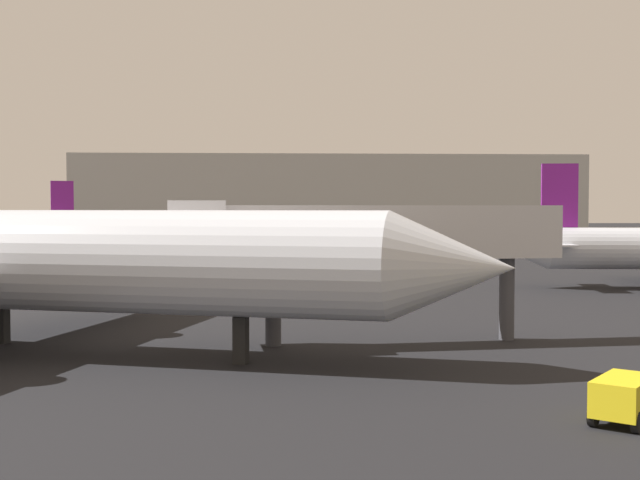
# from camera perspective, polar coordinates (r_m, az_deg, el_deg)

# --- Properties ---
(jet_bridge) EXTENTS (17.81, 3.98, 6.41)m
(jet_bridge) POSITION_cam_1_polar(r_m,az_deg,el_deg) (36.26, 2.06, 0.33)
(jet_bridge) COLOR silver
(jet_bridge) RESTS_ON ground_plane
(baggage_cart) EXTENTS (2.52, 2.68, 1.30)m
(baggage_cart) POSITION_cam_1_polar(r_m,az_deg,el_deg) (24.93, 20.53, -10.26)
(baggage_cart) COLOR gold
(baggage_cart) RESTS_ON ground_plane
(terminal_building) EXTENTS (84.43, 20.60, 14.82)m
(terminal_building) POSITION_cam_1_polar(r_m,az_deg,el_deg) (141.41, 0.58, 2.82)
(terminal_building) COLOR #B7B7B2
(terminal_building) RESTS_ON ground_plane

